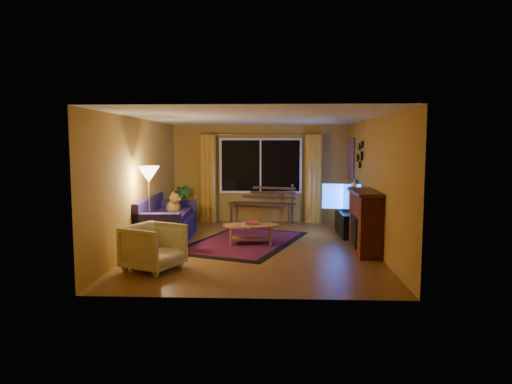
{
  "coord_description": "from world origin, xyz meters",
  "views": [
    {
      "loc": [
        0.4,
        -8.75,
        2.0
      ],
      "look_at": [
        0.0,
        0.3,
        1.05
      ],
      "focal_mm": 32.0,
      "sensor_mm": 36.0,
      "label": 1
    }
  ],
  "objects_px": {
    "sofa": "(166,219)",
    "tv_console": "(348,223)",
    "floor_lamp": "(149,209)",
    "coffee_table": "(251,234)",
    "armchair": "(154,245)",
    "bench": "(262,213)"
  },
  "relations": [
    {
      "from": "armchair",
      "to": "sofa",
      "type": "bearing_deg",
      "value": 33.64
    },
    {
      "from": "sofa",
      "to": "tv_console",
      "type": "relative_size",
      "value": 1.82
    },
    {
      "from": "floor_lamp",
      "to": "coffee_table",
      "type": "bearing_deg",
      "value": 18.84
    },
    {
      "from": "bench",
      "to": "tv_console",
      "type": "bearing_deg",
      "value": -21.54
    },
    {
      "from": "floor_lamp",
      "to": "tv_console",
      "type": "relative_size",
      "value": 1.31
    },
    {
      "from": "coffee_table",
      "to": "sofa",
      "type": "bearing_deg",
      "value": 169.7
    },
    {
      "from": "sofa",
      "to": "tv_console",
      "type": "distance_m",
      "value": 3.97
    },
    {
      "from": "floor_lamp",
      "to": "tv_console",
      "type": "xyz_separation_m",
      "value": [
        3.96,
        1.71,
        -0.55
      ]
    },
    {
      "from": "floor_lamp",
      "to": "coffee_table",
      "type": "distance_m",
      "value": 2.06
    },
    {
      "from": "sofa",
      "to": "floor_lamp",
      "type": "xyz_separation_m",
      "value": [
        -0.07,
        -0.96,
        0.35
      ]
    },
    {
      "from": "sofa",
      "to": "bench",
      "type": "bearing_deg",
      "value": 45.8
    },
    {
      "from": "sofa",
      "to": "floor_lamp",
      "type": "bearing_deg",
      "value": -96.56
    },
    {
      "from": "floor_lamp",
      "to": "sofa",
      "type": "bearing_deg",
      "value": 85.86
    },
    {
      "from": "bench",
      "to": "tv_console",
      "type": "distance_m",
      "value": 2.42
    },
    {
      "from": "sofa",
      "to": "coffee_table",
      "type": "relative_size",
      "value": 1.99
    },
    {
      "from": "bench",
      "to": "sofa",
      "type": "height_order",
      "value": "sofa"
    },
    {
      "from": "coffee_table",
      "to": "armchair",
      "type": "bearing_deg",
      "value": -127.05
    },
    {
      "from": "armchair",
      "to": "coffee_table",
      "type": "xyz_separation_m",
      "value": [
        1.45,
        1.92,
        -0.2
      ]
    },
    {
      "from": "sofa",
      "to": "coffee_table",
      "type": "bearing_deg",
      "value": -12.73
    },
    {
      "from": "coffee_table",
      "to": "tv_console",
      "type": "distance_m",
      "value": 2.36
    },
    {
      "from": "floor_lamp",
      "to": "tv_console",
      "type": "height_order",
      "value": "floor_lamp"
    },
    {
      "from": "armchair",
      "to": "floor_lamp",
      "type": "xyz_separation_m",
      "value": [
        -0.41,
        1.28,
        0.4
      ]
    }
  ]
}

